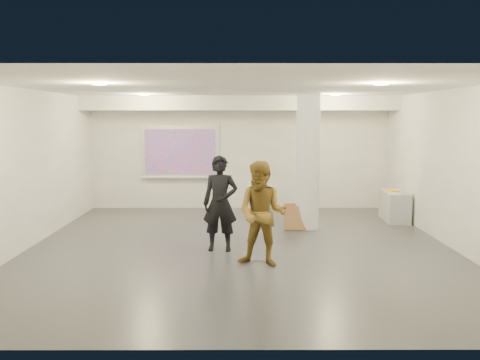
{
  "coord_description": "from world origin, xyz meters",
  "views": [
    {
      "loc": [
        -0.03,
        -9.94,
        2.46
      ],
      "look_at": [
        0.0,
        0.4,
        1.25
      ],
      "focal_mm": 40.0,
      "sensor_mm": 36.0,
      "label": 1
    }
  ],
  "objects_px": {
    "projection_screen": "(180,152)",
    "man": "(262,214)",
    "credenza": "(395,206)",
    "column": "(308,161)",
    "woman": "(220,203)"
  },
  "relations": [
    {
      "from": "projection_screen",
      "to": "man",
      "type": "relative_size",
      "value": 1.2
    },
    {
      "from": "projection_screen",
      "to": "credenza",
      "type": "relative_size",
      "value": 1.75
    },
    {
      "from": "column",
      "to": "woman",
      "type": "height_order",
      "value": "column"
    },
    {
      "from": "credenza",
      "to": "woman",
      "type": "relative_size",
      "value": 0.68
    },
    {
      "from": "woman",
      "to": "man",
      "type": "bearing_deg",
      "value": -49.02
    },
    {
      "from": "credenza",
      "to": "man",
      "type": "relative_size",
      "value": 0.69
    },
    {
      "from": "credenza",
      "to": "woman",
      "type": "distance_m",
      "value": 5.04
    },
    {
      "from": "projection_screen",
      "to": "woman",
      "type": "relative_size",
      "value": 1.19
    },
    {
      "from": "credenza",
      "to": "column",
      "type": "bearing_deg",
      "value": -155.14
    },
    {
      "from": "projection_screen",
      "to": "column",
      "type": "bearing_deg",
      "value": -40.56
    },
    {
      "from": "column",
      "to": "woman",
      "type": "bearing_deg",
      "value": -133.08
    },
    {
      "from": "credenza",
      "to": "woman",
      "type": "xyz_separation_m",
      "value": [
        -4.09,
        -2.9,
        0.53
      ]
    },
    {
      "from": "column",
      "to": "credenza",
      "type": "distance_m",
      "value": 2.66
    },
    {
      "from": "credenza",
      "to": "projection_screen",
      "type": "bearing_deg",
      "value": 164.55
    },
    {
      "from": "man",
      "to": "projection_screen",
      "type": "bearing_deg",
      "value": 126.26
    }
  ]
}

